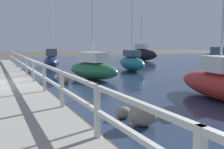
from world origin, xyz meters
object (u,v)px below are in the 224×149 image
(sailboat_green, at_px, (93,68))
(sailboat_red, at_px, (220,83))
(sailboat_black, at_px, (141,54))
(sailboat_teal, at_px, (132,62))
(sailboat_navy, at_px, (52,60))
(sailboat_blue, at_px, (222,63))

(sailboat_green, distance_m, sailboat_red, 7.70)
(sailboat_black, height_order, sailboat_teal, sailboat_teal)
(sailboat_red, xyz_separation_m, sailboat_navy, (-2.98, 15.77, 0.02))
(sailboat_black, distance_m, sailboat_blue, 14.97)
(sailboat_black, distance_m, sailboat_green, 17.43)
(sailboat_black, xyz_separation_m, sailboat_teal, (-6.88, -9.96, -0.15))
(sailboat_black, relative_size, sailboat_red, 1.13)
(sailboat_blue, bearing_deg, sailboat_black, 79.88)
(sailboat_green, relative_size, sailboat_teal, 0.67)
(sailboat_green, height_order, sailboat_navy, sailboat_navy)
(sailboat_blue, relative_size, sailboat_navy, 1.07)
(sailboat_green, bearing_deg, sailboat_navy, 74.54)
(sailboat_black, xyz_separation_m, sailboat_red, (-8.99, -20.58, -0.21))
(sailboat_black, bearing_deg, sailboat_red, -135.02)
(sailboat_blue, xyz_separation_m, sailboat_navy, (-9.41, 9.93, -0.13))
(sailboat_navy, bearing_deg, sailboat_blue, -34.45)
(sailboat_red, xyz_separation_m, sailboat_blue, (6.42, 5.83, 0.15))
(sailboat_green, height_order, sailboat_blue, sailboat_blue)
(sailboat_red, bearing_deg, sailboat_green, 117.16)
(sailboat_green, bearing_deg, sailboat_black, 29.62)
(sailboat_blue, bearing_deg, sailboat_red, -138.00)
(sailboat_green, relative_size, sailboat_navy, 0.82)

